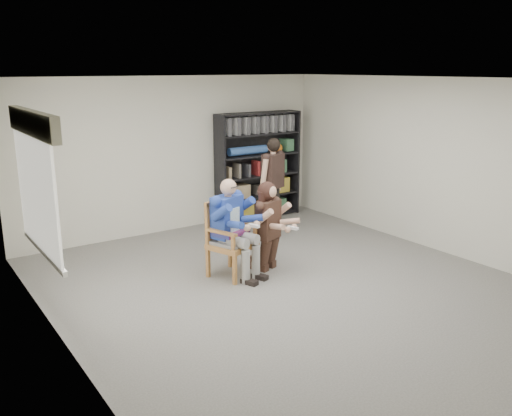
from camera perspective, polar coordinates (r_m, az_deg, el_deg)
room_shell at (r=7.07m, az=4.10°, el=1.96°), size 6.00×7.00×2.80m
floor at (r=7.50m, az=3.90°, el=-8.52°), size 6.00×7.00×0.01m
window_left at (r=6.66m, az=-21.99°, el=2.15°), size 0.16×2.00×1.75m
armchair at (r=7.78m, az=-2.53°, el=-3.28°), size 0.81×0.80×1.11m
seated_man at (r=7.73m, az=-2.54°, el=-2.11°), size 0.87×1.02×1.44m
kneeling_woman at (r=7.96m, az=1.46°, el=-2.06°), size 0.82×1.02×1.32m
bookshelf at (r=10.72m, az=0.24°, el=4.44°), size 1.80×0.38×2.10m
standing_man at (r=9.36m, az=1.79°, el=1.93°), size 0.62×0.47×1.78m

